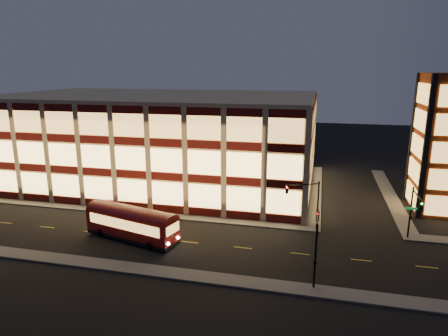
# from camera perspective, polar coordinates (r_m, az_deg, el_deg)

# --- Properties ---
(ground) EXTENTS (200.00, 200.00, 0.00)m
(ground) POSITION_cam_1_polar(r_m,az_deg,el_deg) (53.51, -13.17, -6.63)
(ground) COLOR black
(ground) RESTS_ON ground
(sidewalk_office_south) EXTENTS (54.00, 2.00, 0.15)m
(sidewalk_office_south) POSITION_cam_1_polar(r_m,az_deg,el_deg) (55.67, -15.48, -5.87)
(sidewalk_office_south) COLOR #514F4C
(sidewalk_office_south) RESTS_ON ground
(sidewalk_office_east) EXTENTS (2.00, 30.00, 0.15)m
(sidewalk_office_east) POSITION_cam_1_polar(r_m,az_deg,el_deg) (64.18, 12.86, -3.06)
(sidewalk_office_east) COLOR #514F4C
(sidewalk_office_east) RESTS_ON ground
(sidewalk_tower_west) EXTENTS (2.00, 30.00, 0.15)m
(sidewalk_tower_west) POSITION_cam_1_polar(r_m,az_deg,el_deg) (65.06, 22.60, -3.57)
(sidewalk_tower_west) COLOR #514F4C
(sidewalk_tower_west) RESTS_ON ground
(sidewalk_near) EXTENTS (100.00, 2.00, 0.15)m
(sidewalk_near) POSITION_cam_1_polar(r_m,az_deg,el_deg) (43.28, -21.04, -12.22)
(sidewalk_near) COLOR #514F4C
(sidewalk_near) RESTS_ON ground
(office_building) EXTENTS (50.45, 30.45, 14.50)m
(office_building) POSITION_cam_1_polar(r_m,az_deg,el_deg) (67.69, -9.32, 4.24)
(office_building) COLOR tan
(office_building) RESTS_ON ground
(traffic_signal_far) EXTENTS (3.79, 1.87, 6.00)m
(traffic_signal_far) POSITION_cam_1_polar(r_m,az_deg,el_deg) (46.98, 11.73, -4.15)
(traffic_signal_far) COLOR black
(traffic_signal_far) RESTS_ON ground
(traffic_signal_right) EXTENTS (1.20, 4.37, 6.00)m
(traffic_signal_right) POSITION_cam_1_polar(r_m,az_deg,el_deg) (47.27, 25.54, -5.17)
(traffic_signal_right) COLOR black
(traffic_signal_right) RESTS_ON ground
(traffic_signal_near) EXTENTS (0.32, 4.45, 6.00)m
(traffic_signal_near) POSITION_cam_1_polar(r_m,az_deg,el_deg) (36.40, 13.06, -9.66)
(traffic_signal_near) COLOR black
(traffic_signal_near) RESTS_ON ground
(trolley_bus) EXTENTS (11.39, 5.49, 3.74)m
(trolley_bus) POSITION_cam_1_polar(r_m,az_deg,el_deg) (45.68, -13.03, -7.47)
(trolley_bus) COLOR maroon
(trolley_bus) RESTS_ON ground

